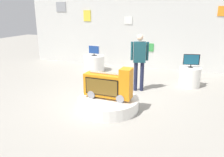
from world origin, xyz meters
TOP-DOWN VIEW (x-y plane):
  - ground_plane at (0.00, 0.00)m, footprint 30.00×30.00m
  - back_wall_display at (-0.01, 4.23)m, footprint 10.77×0.13m
  - main_display_pedestal at (0.30, -0.56)m, footprint 1.61×1.61m
  - novelty_firetruck_tv at (0.32, -0.57)m, footprint 1.26×0.44m
  - display_pedestal_left_rear at (-1.62, 2.94)m, footprint 0.87×0.87m
  - tv_on_left_rear at (-1.62, 2.94)m, footprint 0.52×0.23m
  - display_pedestal_center_rear at (2.30, 2.09)m, footprint 0.72×0.72m
  - tv_on_center_rear at (2.30, 2.09)m, footprint 0.52×0.16m
  - shopper_browsing_near_truck at (0.74, 1.11)m, footprint 0.55×0.29m

SIDE VIEW (x-z plane):
  - ground_plane at x=0.00m, z-range 0.00..0.00m
  - main_display_pedestal at x=0.30m, z-range 0.00..0.31m
  - display_pedestal_left_rear at x=-1.62m, z-range 0.00..0.67m
  - display_pedestal_center_rear at x=2.30m, z-range 0.00..0.67m
  - novelty_firetruck_tv at x=0.32m, z-range 0.23..1.08m
  - tv_on_left_rear at x=-1.62m, z-range 0.68..1.12m
  - tv_on_center_rear at x=2.30m, z-range 0.70..1.15m
  - shopper_browsing_near_truck at x=0.74m, z-range 0.16..1.98m
  - back_wall_display at x=-0.01m, z-range 0.00..3.28m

